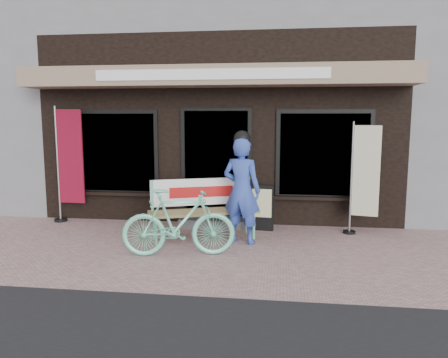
# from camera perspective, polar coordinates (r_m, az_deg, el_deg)

# --- Properties ---
(ground) EXTENTS (70.00, 70.00, 0.00)m
(ground) POSITION_cam_1_polar(r_m,az_deg,el_deg) (6.61, -3.60, -9.86)
(ground) COLOR #BA8F8E
(ground) RESTS_ON ground
(storefront) EXTENTS (7.00, 6.77, 6.00)m
(storefront) POSITION_cam_1_polar(r_m,az_deg,el_deg) (11.24, 1.25, 12.99)
(storefront) COLOR black
(storefront) RESTS_ON ground
(bench) EXTENTS (1.88, 1.09, 0.99)m
(bench) POSITION_cam_1_polar(r_m,az_deg,el_deg) (7.41, -2.80, -3.22)
(bench) COLOR #6CD3AB
(bench) RESTS_ON ground
(person) EXTENTS (0.72, 0.57, 1.83)m
(person) POSITION_cam_1_polar(r_m,az_deg,el_deg) (7.03, 2.33, -1.23)
(person) COLOR #3149AA
(person) RESTS_ON ground
(bicycle) EXTENTS (1.72, 0.78, 1.00)m
(bicycle) POSITION_cam_1_polar(r_m,az_deg,el_deg) (6.47, -5.94, -5.70)
(bicycle) COLOR #6CD3AB
(bicycle) RESTS_ON ground
(nobori_red) EXTENTS (0.66, 0.26, 2.25)m
(nobori_red) POSITION_cam_1_polar(r_m,az_deg,el_deg) (8.91, -19.64, 1.99)
(nobori_red) COLOR gray
(nobori_red) RESTS_ON ground
(nobori_cream) EXTENTS (0.58, 0.25, 1.96)m
(nobori_cream) POSITION_cam_1_polar(r_m,az_deg,el_deg) (7.87, 17.75, 0.24)
(nobori_cream) COLOR gray
(nobori_cream) RESTS_ON ground
(menu_stand) EXTENTS (0.42, 0.13, 0.83)m
(menu_stand) POSITION_cam_1_polar(r_m,az_deg,el_deg) (7.89, 4.99, -3.69)
(menu_stand) COLOR black
(menu_stand) RESTS_ON ground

